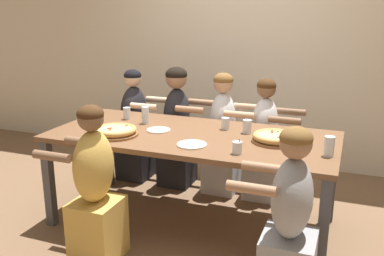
# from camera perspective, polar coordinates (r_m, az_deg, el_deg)

# --- Properties ---
(ground_plane) EXTENTS (18.00, 18.00, 0.00)m
(ground_plane) POSITION_cam_1_polar(r_m,az_deg,el_deg) (3.73, 0.00, -12.40)
(ground_plane) COLOR brown
(ground_plane) RESTS_ON ground
(restaurant_back_panel) EXTENTS (10.00, 0.06, 3.20)m
(restaurant_back_panel) POSITION_cam_1_polar(r_m,az_deg,el_deg) (4.92, 7.31, 13.75)
(restaurant_back_panel) COLOR beige
(restaurant_back_panel) RESTS_ON ground
(dining_table) EXTENTS (2.29, 1.03, 0.78)m
(dining_table) POSITION_cam_1_polar(r_m,az_deg,el_deg) (3.46, 0.00, -1.95)
(dining_table) COLOR brown
(dining_table) RESTS_ON ground
(pizza_board_main) EXTENTS (0.36, 0.36, 0.07)m
(pizza_board_main) POSITION_cam_1_polar(r_m,az_deg,el_deg) (3.28, 11.04, -1.27)
(pizza_board_main) COLOR brown
(pizza_board_main) RESTS_ON dining_table
(pizza_board_second) EXTENTS (0.36, 0.36, 0.07)m
(pizza_board_second) POSITION_cam_1_polar(r_m,az_deg,el_deg) (3.44, -10.15, -0.42)
(pizza_board_second) COLOR brown
(pizza_board_second) RESTS_ON dining_table
(empty_plate_a) EXTENTS (0.19, 0.19, 0.02)m
(empty_plate_a) POSITION_cam_1_polar(r_m,az_deg,el_deg) (3.53, -4.48, -0.28)
(empty_plate_a) COLOR white
(empty_plate_a) RESTS_ON dining_table
(empty_plate_b) EXTENTS (0.22, 0.22, 0.02)m
(empty_plate_b) POSITION_cam_1_polar(r_m,az_deg,el_deg) (3.15, -0.03, -2.23)
(empty_plate_b) COLOR white
(empty_plate_b) RESTS_ON dining_table
(cocktail_glass_blue) EXTENTS (0.07, 0.07, 0.11)m
(cocktail_glass_blue) POSITION_cam_1_polar(r_m,az_deg,el_deg) (2.98, 6.05, -2.71)
(cocktail_glass_blue) COLOR silver
(cocktail_glass_blue) RESTS_ON dining_table
(drinking_glass_a) EXTENTS (0.07, 0.07, 0.10)m
(drinking_glass_a) POSITION_cam_1_polar(r_m,az_deg,el_deg) (3.56, 4.47, 0.60)
(drinking_glass_a) COLOR silver
(drinking_glass_a) RESTS_ON dining_table
(drinking_glass_b) EXTENTS (0.06, 0.06, 0.15)m
(drinking_glass_b) POSITION_cam_1_polar(r_m,az_deg,el_deg) (3.75, -6.24, 1.72)
(drinking_glass_b) COLOR silver
(drinking_glass_b) RESTS_ON dining_table
(drinking_glass_c) EXTENTS (0.07, 0.07, 0.11)m
(drinking_glass_c) POSITION_cam_1_polar(r_m,az_deg,el_deg) (3.47, 7.34, 0.10)
(drinking_glass_c) COLOR silver
(drinking_glass_c) RESTS_ON dining_table
(drinking_glass_d) EXTENTS (0.07, 0.07, 0.14)m
(drinking_glass_d) POSITION_cam_1_polar(r_m,az_deg,el_deg) (3.06, 17.81, -2.50)
(drinking_glass_d) COLOR silver
(drinking_glass_d) RESTS_ON dining_table
(drinking_glass_e) EXTENTS (0.07, 0.07, 0.12)m
(drinking_glass_e) POSITION_cam_1_polar(r_m,az_deg,el_deg) (3.82, -12.23, 1.35)
(drinking_glass_e) COLOR silver
(drinking_glass_e) RESTS_ON dining_table
(drinking_glass_f) EXTENTS (0.07, 0.07, 0.11)m
(drinking_glass_f) POSITION_cam_1_polar(r_m,az_deg,el_deg) (3.93, -8.67, 1.89)
(drinking_glass_f) COLOR silver
(drinking_glass_f) RESTS_ON dining_table
(diner_near_midleft) EXTENTS (0.51, 0.40, 1.14)m
(diner_near_midleft) POSITION_cam_1_polar(r_m,az_deg,el_deg) (3.11, -12.81, -8.29)
(diner_near_midleft) COLOR gold
(diner_near_midleft) RESTS_ON ground
(diner_near_right) EXTENTS (0.51, 0.40, 1.13)m
(diner_near_right) POSITION_cam_1_polar(r_m,az_deg,el_deg) (2.66, 12.86, -12.64)
(diner_near_right) COLOR #99999E
(diner_near_right) RESTS_ON ground
(diner_far_center) EXTENTS (0.51, 0.40, 1.18)m
(diner_far_center) POSITION_cam_1_polar(r_m,az_deg,el_deg) (4.16, 4.10, -1.38)
(diner_far_center) COLOR silver
(diner_far_center) RESTS_ON ground
(diner_far_left) EXTENTS (0.51, 0.40, 1.16)m
(diner_far_left) POSITION_cam_1_polar(r_m,az_deg,el_deg) (4.52, -7.61, -0.26)
(diner_far_left) COLOR #232328
(diner_far_left) RESTS_ON ground
(diner_far_midright) EXTENTS (0.51, 0.40, 1.15)m
(diner_far_midright) POSITION_cam_1_polar(r_m,az_deg,el_deg) (4.07, 9.60, -2.26)
(diner_far_midright) COLOR silver
(diner_far_midright) RESTS_ON ground
(diner_far_midleft) EXTENTS (0.51, 0.40, 1.21)m
(diner_far_midleft) POSITION_cam_1_polar(r_m,az_deg,el_deg) (4.31, -1.99, -0.36)
(diner_far_midleft) COLOR #232328
(diner_far_midleft) RESTS_ON ground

